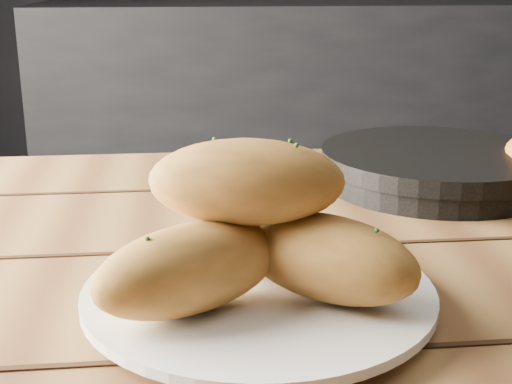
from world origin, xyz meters
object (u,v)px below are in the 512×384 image
object	(u,v)px
bread_rolls	(252,233)
skillet	(437,167)
table	(456,376)
plate	(259,296)

from	to	relation	value
bread_rolls	skillet	world-z (taller)	bread_rolls
table	skillet	size ratio (longest dim) A/B	3.78
bread_rolls	skillet	bearing A→B (deg)	50.49
table	bread_rolls	distance (m)	0.24
skillet	bread_rolls	bearing A→B (deg)	-129.51
table	skillet	bearing A→B (deg)	75.07
plate	skillet	world-z (taller)	skillet
skillet	plate	bearing A→B (deg)	-129.22
table	plate	bearing A→B (deg)	-172.13
plate	skillet	bearing A→B (deg)	50.78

